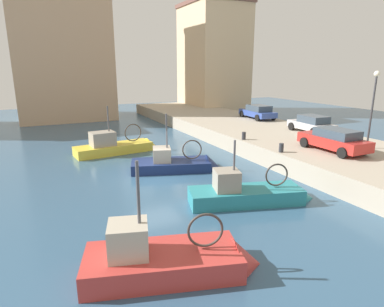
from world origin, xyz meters
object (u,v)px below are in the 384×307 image
object	(u,v)px
mooring_bollard_south	(281,148)
quay_streetlamp	(374,97)
fishing_boat_yellow	(118,150)
parked_car_silver	(312,124)
fishing_boat_red	(174,269)
fishing_boat_teal	(251,200)
fishing_boat_navy	(178,168)
mooring_bollard_mid	(244,136)
parked_car_blue	(258,112)
parked_car_red	(334,140)

from	to	relation	value
mooring_bollard_south	quay_streetlamp	size ratio (longest dim) A/B	0.11
fishing_boat_yellow	parked_car_silver	size ratio (longest dim) A/B	1.68
fishing_boat_red	parked_car_silver	size ratio (longest dim) A/B	1.50
fishing_boat_teal	fishing_boat_red	world-z (taller)	fishing_boat_red
parked_car_silver	fishing_boat_navy	bearing A→B (deg)	-175.29
fishing_boat_teal	fishing_boat_navy	world-z (taller)	fishing_boat_navy
mooring_bollard_mid	quay_streetlamp	size ratio (longest dim) A/B	0.11
parked_car_silver	mooring_bollard_mid	bearing A→B (deg)	179.43
parked_car_blue	quay_streetlamp	bearing A→B (deg)	-95.52
fishing_boat_red	parked_car_silver	distance (m)	19.59
fishing_boat_red	mooring_bollard_mid	bearing A→B (deg)	47.24
fishing_boat_navy	parked_car_red	xyz separation A→B (m)	(8.73, -4.12, 1.81)
fishing_boat_yellow	quay_streetlamp	distance (m)	17.71
mooring_bollard_south	mooring_bollard_mid	world-z (taller)	same
parked_car_silver	quay_streetlamp	world-z (taller)	quay_streetlamp
fishing_boat_yellow	parked_car_silver	distance (m)	15.33
mooring_bollard_mid	quay_streetlamp	world-z (taller)	quay_streetlamp
parked_car_blue	parked_car_silver	bearing A→B (deg)	-93.81
mooring_bollard_mid	parked_car_silver	bearing A→B (deg)	-0.57
parked_car_silver	mooring_bollard_south	distance (m)	7.54
parked_car_red	fishing_boat_red	bearing A→B (deg)	-156.88
fishing_boat_teal	mooring_bollard_mid	distance (m)	8.66
fishing_boat_navy	parked_car_blue	xyz separation A→B (m)	(12.56, 8.74, 1.79)
parked_car_blue	mooring_bollard_mid	xyz separation A→B (m)	(-6.93, -7.68, -0.43)
parked_car_red	mooring_bollard_mid	bearing A→B (deg)	120.90
fishing_boat_red	parked_car_silver	xyz separation A→B (m)	(16.34, 10.67, 1.77)
fishing_boat_red	mooring_bollard_south	bearing A→B (deg)	34.15
parked_car_blue	mooring_bollard_south	bearing A→B (deg)	-120.67
fishing_boat_teal	parked_car_blue	size ratio (longest dim) A/B	1.42
fishing_boat_yellow	parked_car_silver	bearing A→B (deg)	-18.89
fishing_boat_red	parked_car_red	distance (m)	14.27
mooring_bollard_south	quay_streetlamp	xyz separation A→B (m)	(5.65, -1.58, 2.98)
fishing_boat_teal	mooring_bollard_south	distance (m)	5.72
fishing_boat_navy	parked_car_blue	bearing A→B (deg)	34.83
parked_car_blue	mooring_bollard_mid	size ratio (longest dim) A/B	8.06
parked_car_silver	mooring_bollard_mid	size ratio (longest dim) A/B	7.13
quay_streetlamp	fishing_boat_navy	bearing A→B (deg)	158.16
fishing_boat_yellow	fishing_boat_red	distance (m)	15.72
fishing_boat_red	mooring_bollard_south	world-z (taller)	fishing_boat_red
fishing_boat_red	parked_car_blue	size ratio (longest dim) A/B	1.32
fishing_boat_yellow	fishing_boat_teal	size ratio (longest dim) A/B	1.05
parked_car_blue	quay_streetlamp	size ratio (longest dim) A/B	0.92
fishing_boat_yellow	parked_car_red	bearing A→B (deg)	-42.15
quay_streetlamp	parked_car_silver	bearing A→B (deg)	82.10
fishing_boat_red	parked_car_blue	xyz separation A→B (m)	(16.85, 18.42, 1.78)
parked_car_blue	mooring_bollard_south	size ratio (longest dim) A/B	8.06
fishing_boat_yellow	mooring_bollard_south	world-z (taller)	fishing_boat_yellow
fishing_boat_navy	quay_streetlamp	xyz separation A→B (m)	(11.28, -4.52, 4.34)
fishing_boat_teal	fishing_boat_red	bearing A→B (deg)	-147.49
fishing_boat_navy	fishing_boat_teal	bearing A→B (deg)	-79.63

